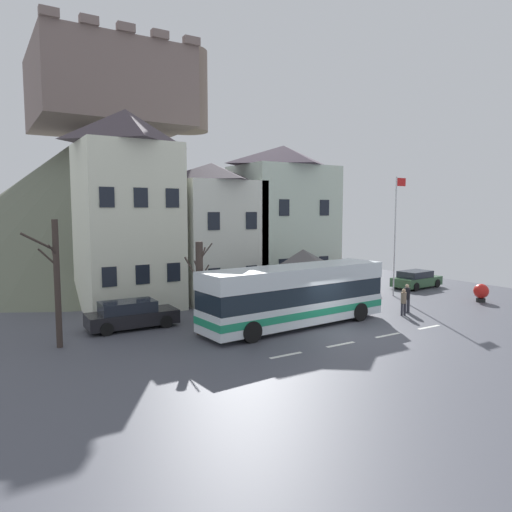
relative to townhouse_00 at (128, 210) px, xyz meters
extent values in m
cube|color=#4A4B55|center=(7.26, -11.59, -6.03)|extent=(40.00, 60.00, 0.06)
cube|color=silver|center=(2.76, -12.84, -6.00)|extent=(1.60, 0.20, 0.01)
cube|color=silver|center=(5.76, -12.84, -6.00)|extent=(1.60, 0.20, 0.01)
cube|color=silver|center=(8.76, -12.84, -6.00)|extent=(1.60, 0.20, 0.01)
cube|color=silver|center=(11.76, -12.84, -6.00)|extent=(1.60, 0.20, 0.01)
cube|color=silver|center=(0.00, 0.00, -1.02)|extent=(5.58, 5.18, 9.97)
pyramid|color=#453B42|center=(0.00, 0.00, 4.98)|extent=(5.58, 5.18, 2.04)
cube|color=black|center=(-1.86, -2.62, -3.62)|extent=(0.80, 0.06, 1.10)
cube|color=black|center=(0.00, -2.62, -3.62)|extent=(0.80, 0.06, 1.10)
cube|color=black|center=(1.86, -2.62, -3.62)|extent=(0.80, 0.06, 1.10)
cube|color=black|center=(-1.86, -2.62, 0.71)|extent=(0.80, 0.06, 1.10)
cube|color=black|center=(0.00, -2.62, 0.71)|extent=(0.80, 0.06, 1.10)
cube|color=black|center=(1.86, -2.62, 0.71)|extent=(0.80, 0.06, 1.10)
cube|color=silver|center=(5.85, 0.40, -2.03)|extent=(5.35, 5.97, 7.94)
pyramid|color=#3F3740|center=(5.85, 0.40, 2.55)|extent=(5.35, 5.97, 1.24)
cube|color=black|center=(4.51, -2.62, -4.11)|extent=(0.80, 0.06, 1.10)
cube|color=black|center=(7.19, -2.62, -4.11)|extent=(0.80, 0.06, 1.10)
cube|color=black|center=(4.51, -2.62, -0.65)|extent=(0.80, 0.06, 1.10)
cube|color=black|center=(7.19, -2.62, -0.65)|extent=(0.80, 0.06, 1.10)
cube|color=silver|center=(11.47, -0.01, -1.41)|extent=(6.90, 5.16, 9.18)
pyramid|color=#443746|center=(11.47, -0.01, 3.93)|extent=(6.90, 5.16, 1.50)
cube|color=black|center=(9.74, -2.62, -3.81)|extent=(0.80, 0.06, 1.10)
cube|color=black|center=(13.19, -2.62, -3.81)|extent=(0.80, 0.06, 1.10)
cube|color=black|center=(9.74, -2.62, 0.18)|extent=(0.80, 0.06, 1.10)
cube|color=black|center=(13.19, -2.62, 0.18)|extent=(0.80, 0.06, 1.10)
cone|color=#606553|center=(3.56, 18.22, 1.41)|extent=(37.77, 37.77, 14.83)
cube|color=#72605C|center=(3.56, 18.22, 11.16)|extent=(13.22, 13.22, 7.05)
cylinder|color=#766459|center=(10.17, 14.92, 11.43)|extent=(4.31, 4.31, 7.59)
cube|color=#72605C|center=(-2.31, 11.61, 15.03)|extent=(1.47, 0.70, 0.69)
cube|color=#72605C|center=(0.63, 11.61, 15.03)|extent=(1.47, 0.70, 0.69)
cube|color=#72605C|center=(3.56, 11.61, 15.03)|extent=(1.47, 0.70, 0.69)
cube|color=#72605C|center=(6.50, 11.61, 15.03)|extent=(1.47, 0.70, 0.69)
cube|color=#72605C|center=(9.44, 11.61, 15.03)|extent=(1.47, 0.70, 0.69)
cube|color=silver|center=(6.00, -9.08, -5.20)|extent=(10.72, 3.22, 1.10)
cube|color=#1E8C60|center=(6.00, -9.08, -5.15)|extent=(10.74, 3.24, 0.36)
cube|color=#19232D|center=(6.00, -9.08, -4.19)|extent=(10.61, 3.17, 0.92)
cube|color=silver|center=(6.00, -9.08, -3.30)|extent=(10.72, 3.22, 0.87)
cube|color=#19232D|center=(11.28, -8.68, -4.19)|extent=(0.21, 2.05, 0.89)
cylinder|color=black|center=(9.49, -7.64, -5.50)|extent=(1.02, 0.35, 1.00)
cylinder|color=black|center=(9.66, -9.98, -5.50)|extent=(1.02, 0.35, 1.00)
cylinder|color=black|center=(2.33, -8.17, -5.50)|extent=(1.02, 0.35, 1.00)
cylinder|color=black|center=(2.50, -10.51, -5.50)|extent=(1.02, 0.35, 1.00)
cylinder|color=#473D33|center=(7.67, -3.64, -4.80)|extent=(0.14, 0.14, 2.40)
cylinder|color=#473D33|center=(10.97, -3.64, -4.80)|extent=(0.14, 0.14, 2.40)
cylinder|color=#473D33|center=(7.67, -6.94, -4.80)|extent=(0.14, 0.14, 2.40)
cylinder|color=#473D33|center=(10.97, -6.94, -4.80)|extent=(0.14, 0.14, 2.40)
pyramid|color=#534F50|center=(9.32, -5.29, -3.00)|extent=(3.60, 3.60, 1.20)
cube|color=black|center=(-1.36, -5.05, -5.48)|extent=(4.52, 1.80, 0.68)
cube|color=#1E232D|center=(-1.59, -5.05, -4.86)|extent=(2.72, 1.57, 0.55)
cylinder|color=black|center=(0.13, -4.22, -5.68)|extent=(0.64, 0.21, 0.64)
cylinder|color=black|center=(0.12, -5.91, -5.68)|extent=(0.64, 0.21, 0.64)
cylinder|color=black|center=(-2.84, -4.20, -5.68)|extent=(0.64, 0.21, 0.64)
cylinder|color=black|center=(-2.86, -5.88, -5.68)|extent=(0.64, 0.21, 0.64)
cube|color=#325736|center=(21.18, -4.21, -5.49)|extent=(4.32, 2.24, 0.66)
cube|color=#1E232D|center=(20.98, -4.23, -4.91)|extent=(2.64, 1.87, 0.50)
cylinder|color=black|center=(22.47, -3.19, -5.68)|extent=(0.66, 0.26, 0.64)
cylinder|color=black|center=(22.64, -4.97, -5.68)|extent=(0.66, 0.26, 0.64)
cylinder|color=black|center=(19.73, -3.45, -5.68)|extent=(0.66, 0.26, 0.64)
cylinder|color=black|center=(19.90, -5.23, -5.68)|extent=(0.66, 0.26, 0.64)
cube|color=maroon|center=(14.06, -4.26, -5.50)|extent=(4.49, 2.30, 0.65)
cube|color=#1E232D|center=(13.84, -4.29, -4.95)|extent=(2.75, 1.87, 0.45)
cylinder|color=black|center=(15.36, -3.24, -5.68)|extent=(0.66, 0.28, 0.64)
cylinder|color=black|center=(15.57, -4.92, -5.68)|extent=(0.66, 0.28, 0.64)
cylinder|color=black|center=(12.54, -3.60, -5.68)|extent=(0.66, 0.28, 0.64)
cylinder|color=black|center=(12.76, -5.28, -5.68)|extent=(0.66, 0.28, 0.64)
cylinder|color=#2D2D38|center=(13.63, -9.64, -5.60)|extent=(0.17, 0.17, 0.81)
cylinder|color=#2D2D38|center=(13.67, -9.85, -5.60)|extent=(0.17, 0.17, 0.81)
cylinder|color=black|center=(13.65, -9.75, -4.90)|extent=(0.36, 0.36, 0.68)
sphere|color=#D1AD89|center=(13.65, -9.75, -4.45)|extent=(0.22, 0.22, 0.22)
cylinder|color=#2D2D38|center=(12.82, -10.33, -5.63)|extent=(0.13, 0.13, 0.76)
cylinder|color=#2D2D38|center=(12.64, -10.28, -5.63)|extent=(0.13, 0.13, 0.76)
cylinder|color=#7F6B56|center=(12.73, -10.31, -4.98)|extent=(0.31, 0.31, 0.64)
sphere|color=tan|center=(12.73, -10.31, -4.55)|extent=(0.21, 0.21, 0.21)
cube|color=#473828|center=(9.69, -3.21, -5.55)|extent=(1.50, 0.45, 0.08)
cube|color=#473828|center=(9.69, -2.99, -5.33)|extent=(1.50, 0.06, 0.40)
cube|color=#2D2D33|center=(9.01, -3.21, -5.78)|extent=(0.08, 0.36, 0.45)
cube|color=#2D2D33|center=(10.36, -3.21, -5.78)|extent=(0.08, 0.36, 0.45)
cylinder|color=silver|center=(17.01, -5.67, -1.85)|extent=(0.10, 0.10, 8.31)
cube|color=red|center=(17.46, -5.67, 1.95)|extent=(0.90, 0.03, 0.56)
cylinder|color=black|center=(20.20, -10.24, -5.88)|extent=(0.57, 0.57, 0.25)
sphere|color=red|center=(20.20, -10.24, -5.28)|extent=(0.96, 0.96, 0.96)
cylinder|color=#382D28|center=(-5.10, -6.73, -3.19)|extent=(0.26, 0.26, 5.63)
cylinder|color=#382D28|center=(-5.09, -6.09, -2.10)|extent=(0.10, 1.32, 0.92)
cylinder|color=#382D28|center=(-5.43, -6.61, -2.01)|extent=(0.75, 0.32, 0.79)
cylinder|color=#382D28|center=(-5.27, -7.02, -1.67)|extent=(0.43, 0.66, 0.52)
cylinder|color=#382D28|center=(-5.78, -6.83, -1.32)|extent=(1.42, 0.33, 0.88)
cylinder|color=#382D28|center=(1.09, -7.96, -3.74)|extent=(0.35, 0.35, 4.52)
cylinder|color=#382D28|center=(1.29, -8.26, -1.98)|extent=(0.47, 0.67, 0.91)
cylinder|color=#382D28|center=(1.13, -7.59, -2.75)|extent=(0.16, 0.78, 0.58)
cylinder|color=#382D28|center=(1.48, -7.67, -3.03)|extent=(0.84, 0.66, 0.70)
cylinder|color=#382D28|center=(0.91, -7.50, -2.88)|extent=(0.46, 1.00, 1.21)
cylinder|color=#382D28|center=(1.48, -7.47, -2.25)|extent=(0.86, 1.07, 0.83)
camera|label=1|loc=(-8.12, -28.34, 0.02)|focal=32.72mm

